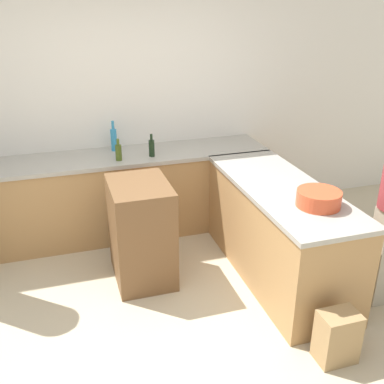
% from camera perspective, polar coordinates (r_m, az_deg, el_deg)
% --- Properties ---
extents(ground_plane, '(14.00, 14.00, 0.00)m').
position_cam_1_polar(ground_plane, '(3.64, -2.83, -17.02)').
color(ground_plane, beige).
extents(wall_back, '(8.00, 0.06, 2.70)m').
position_cam_1_polar(wall_back, '(4.88, -9.30, 11.17)').
color(wall_back, white).
rests_on(wall_back, ground_plane).
extents(counter_back, '(2.95, 0.65, 0.88)m').
position_cam_1_polar(counter_back, '(4.83, -8.00, -0.19)').
color(counter_back, tan).
rests_on(counter_back, ground_plane).
extents(counter_peninsula, '(0.69, 1.86, 0.88)m').
position_cam_1_polar(counter_peninsula, '(4.11, 10.84, -4.87)').
color(counter_peninsula, tan).
rests_on(counter_peninsula, ground_plane).
extents(island_table, '(0.51, 0.67, 0.92)m').
position_cam_1_polar(island_table, '(4.01, -6.46, -5.04)').
color(island_table, brown).
rests_on(island_table, ground_plane).
extents(mixing_bowl, '(0.34, 0.34, 0.13)m').
position_cam_1_polar(mixing_bowl, '(3.58, 15.79, -0.80)').
color(mixing_bowl, '#DB512D').
rests_on(mixing_bowl, counter_peninsula).
extents(wine_bottle_dark, '(0.06, 0.06, 0.23)m').
position_cam_1_polar(wine_bottle_dark, '(4.56, -5.15, 5.64)').
color(wine_bottle_dark, black).
rests_on(wine_bottle_dark, counter_back).
extents(olive_oil_bottle, '(0.06, 0.06, 0.22)m').
position_cam_1_polar(olive_oil_bottle, '(4.49, -9.32, 5.05)').
color(olive_oil_bottle, '#475B1E').
rests_on(olive_oil_bottle, counter_back).
extents(dish_soap_bottle, '(0.06, 0.06, 0.32)m').
position_cam_1_polar(dish_soap_bottle, '(4.78, -9.90, 6.65)').
color(dish_soap_bottle, '#338CBF').
rests_on(dish_soap_bottle, counter_back).
extents(paper_bag, '(0.28, 0.20, 0.39)m').
position_cam_1_polar(paper_bag, '(3.44, 17.94, -17.11)').
color(paper_bag, '#A88456').
rests_on(paper_bag, ground_plane).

